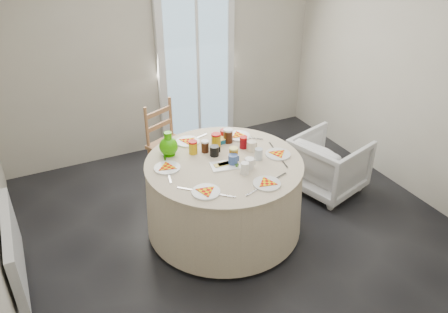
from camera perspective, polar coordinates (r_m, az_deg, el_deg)
name	(u,v)px	position (r m, az deg, el deg)	size (l,w,h in m)	color
floor	(240,231)	(4.30, 2.16, -9.74)	(4.00, 4.00, 0.00)	black
wall_back	(163,47)	(5.36, -7.97, 13.98)	(4.00, 0.02, 2.60)	#BCB5A3
wall_right	(420,73)	(4.84, 24.19, 9.96)	(0.02, 4.00, 2.60)	#BCB5A3
glass_door	(197,64)	(5.52, -3.61, 11.96)	(1.00, 0.08, 2.10)	silver
radiator	(14,249)	(3.91, -25.75, -10.81)	(0.07, 1.00, 0.55)	silver
table	(224,196)	(4.13, 0.00, -5.12)	(1.47, 1.47, 0.74)	beige
wooden_chair	(171,144)	(4.84, -6.94, 1.65)	(0.42, 0.40, 0.93)	#9B6D41
armchair	(330,158)	(4.82, 13.64, -0.25)	(0.68, 0.63, 0.70)	silver
place_settings	(224,159)	(3.91, 0.00, -0.38)	(1.26, 1.26, 0.02)	silver
jar_cluster	(217,144)	(4.06, -0.87, 1.65)	(0.53, 0.27, 0.16)	brown
butter_tub	(220,139)	(4.22, -0.56, 2.24)	(0.13, 0.09, 0.05)	#116185
green_pitcher	(168,143)	(4.01, -7.28, 1.78)	(0.17, 0.17, 0.22)	#35AC02
cheese_platter	(225,164)	(3.84, 0.19, -0.95)	(0.26, 0.17, 0.03)	white
mugs_glasses	(238,151)	(3.97, 1.81, 0.73)	(0.64, 0.64, 0.12)	#949494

